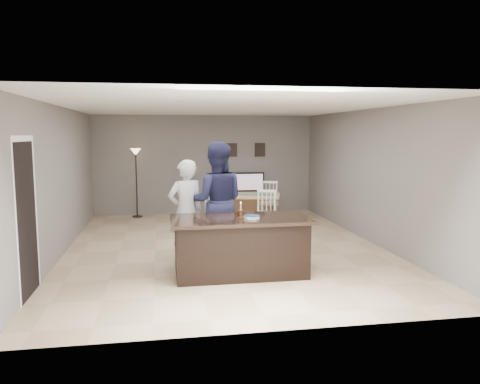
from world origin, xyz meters
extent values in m
plane|color=tan|center=(0.00, 0.00, 0.00)|extent=(8.00, 8.00, 0.00)
plane|color=slate|center=(0.00, 4.00, 1.35)|extent=(6.00, 0.00, 6.00)
plane|color=slate|center=(0.00, -4.00, 1.35)|extent=(6.00, 0.00, 6.00)
plane|color=slate|center=(-3.00, 0.00, 1.35)|extent=(0.00, 8.00, 8.00)
plane|color=slate|center=(3.00, 0.00, 1.35)|extent=(0.00, 8.00, 8.00)
plane|color=white|center=(0.00, 0.00, 2.70)|extent=(8.00, 8.00, 0.00)
cube|color=black|center=(0.00, -1.80, 0.42)|extent=(2.00, 1.00, 0.85)
cube|color=black|center=(0.00, -1.80, 0.88)|extent=(2.15, 1.10, 0.05)
cube|color=brown|center=(1.20, 3.77, 0.30)|extent=(1.20, 0.40, 0.60)
imported|color=black|center=(1.20, 3.84, 0.86)|extent=(0.91, 0.12, 0.53)
plane|color=#CD5916|center=(1.20, 3.76, 0.87)|extent=(0.78, 0.00, 0.78)
cube|color=black|center=(0.75, 3.98, 1.75)|extent=(0.30, 0.02, 0.38)
cube|color=black|center=(1.55, 3.98, 1.75)|extent=(0.30, 0.02, 0.38)
plane|color=black|center=(-2.99, -2.30, 1.05)|extent=(0.00, 2.10, 2.10)
plane|color=white|center=(-2.99, -2.30, 2.14)|extent=(0.00, 1.02, 1.02)
imported|color=#B8B9BD|center=(-0.79, -0.95, 0.88)|extent=(0.76, 0.63, 1.77)
imported|color=#191B38|center=(-0.26, -0.86, 1.03)|extent=(1.10, 0.91, 2.06)
cylinder|color=gold|center=(0.03, -1.69, 0.90)|extent=(0.15, 0.15, 0.00)
cylinder|color=#371D0F|center=(0.03, -1.69, 0.95)|extent=(0.11, 0.11, 0.10)
cylinder|color=white|center=(0.03, -1.69, 1.06)|extent=(0.02, 0.02, 0.11)
sphere|color=#FFBF4C|center=(0.03, -1.69, 1.12)|extent=(0.02, 0.02, 0.02)
cylinder|color=white|center=(0.17, -1.88, 0.91)|extent=(0.25, 0.25, 0.01)
cylinder|color=white|center=(0.17, -1.88, 0.92)|extent=(0.25, 0.25, 0.01)
cylinder|color=white|center=(0.17, -1.88, 0.93)|extent=(0.25, 0.25, 0.01)
cylinder|color=#315897|center=(0.17, -1.88, 0.94)|extent=(0.26, 0.26, 0.00)
cube|color=tan|center=(0.71, 1.83, 0.76)|extent=(1.85, 1.34, 0.04)
cylinder|color=tan|center=(-0.11, 1.65, 0.37)|extent=(0.06, 0.06, 0.74)
cylinder|color=tan|center=(1.53, 2.00, 0.37)|extent=(0.06, 0.06, 0.74)
cube|color=#396753|center=(0.71, 1.83, 0.78)|extent=(1.50, 0.74, 0.01)
cube|color=white|center=(-0.03, 1.28, 0.47)|extent=(0.53, 0.52, 0.04)
cylinder|color=white|center=(-0.25, 1.16, 0.22)|extent=(0.03, 0.03, 0.45)
cylinder|color=white|center=(0.18, 1.39, 0.22)|extent=(0.03, 0.03, 0.45)
cube|color=white|center=(-0.08, 1.10, 0.99)|extent=(0.39, 0.13, 0.05)
cube|color=white|center=(1.07, 0.97, 0.47)|extent=(0.53, 0.52, 0.04)
cylinder|color=white|center=(0.85, 0.86, 0.22)|extent=(0.03, 0.03, 0.45)
cylinder|color=white|center=(1.28, 1.09, 0.22)|extent=(0.03, 0.03, 0.45)
cube|color=white|center=(1.02, 0.79, 0.99)|extent=(0.39, 0.13, 0.05)
cube|color=white|center=(0.35, 2.68, 0.47)|extent=(0.53, 0.52, 0.04)
cylinder|color=white|center=(0.57, 2.79, 0.22)|extent=(0.03, 0.03, 0.45)
cylinder|color=white|center=(0.14, 2.56, 0.22)|extent=(0.03, 0.03, 0.45)
cube|color=white|center=(0.40, 2.86, 0.99)|extent=(0.39, 0.13, 0.05)
cube|color=white|center=(1.45, 2.37, 0.47)|extent=(0.53, 0.52, 0.04)
cylinder|color=white|center=(1.67, 2.49, 0.22)|extent=(0.03, 0.03, 0.45)
cylinder|color=white|center=(1.24, 2.26, 0.22)|extent=(0.03, 0.03, 0.45)
cube|color=white|center=(1.50, 2.55, 0.99)|extent=(0.39, 0.13, 0.05)
cylinder|color=black|center=(-1.84, 3.66, 0.01)|extent=(0.27, 0.27, 0.03)
cylinder|color=black|center=(-1.84, 3.66, 0.85)|extent=(0.03, 0.03, 1.67)
cone|color=#F2C485|center=(-1.84, 3.66, 1.73)|extent=(0.27, 0.27, 0.17)
camera|label=1|loc=(-1.20, -8.87, 2.21)|focal=35.00mm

